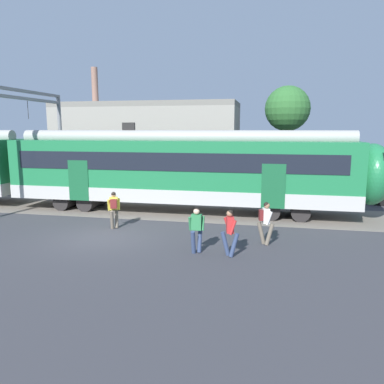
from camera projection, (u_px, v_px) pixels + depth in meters
The scene contains 10 objects.
ground_plane at pixel (104, 237), 15.34m from camera, with size 160.00×160.00×0.00m, color #38383D.
track_bed at pixel (0, 203), 22.36m from camera, with size 80.00×4.40×0.01m, color slate.
commuter_train at pixel (34, 167), 21.49m from camera, with size 38.05×3.07×4.73m.
pedestrian_yellow at pixel (114, 207), 16.54m from camera, with size 0.53×0.71×1.67m.
pedestrian_green at pixel (197, 227), 13.26m from camera, with size 0.53×0.63×1.67m.
pedestrian_red at pixel (230, 230), 12.92m from camera, with size 0.69×0.54×1.67m.
pedestrian_white at pixel (265, 219), 14.24m from camera, with size 0.69×0.54×1.67m.
catenary_gantry at pixel (29, 130), 21.18m from camera, with size 0.24×6.64×6.53m.
background_building at pixel (147, 144), 29.62m from camera, with size 14.19×5.00×9.20m.
street_tree_right at pixel (288, 109), 27.85m from camera, with size 3.34×3.34×7.56m.
Camera 1 is at (6.54, -13.77, 4.40)m, focal length 35.00 mm.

